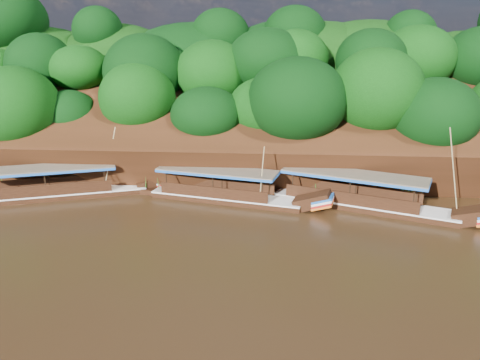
# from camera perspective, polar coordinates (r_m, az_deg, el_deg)

# --- Properties ---
(ground) EXTENTS (160.00, 160.00, 0.00)m
(ground) POSITION_cam_1_polar(r_m,az_deg,el_deg) (28.70, -1.55, -7.83)
(ground) COLOR black
(ground) RESTS_ON ground
(riverbank) EXTENTS (120.00, 30.06, 19.40)m
(riverbank) POSITION_cam_1_polar(r_m,az_deg,el_deg) (49.75, 1.05, 5.23)
(riverbank) COLOR black
(riverbank) RESTS_ON ground
(boat_0) EXTENTS (15.37, 7.74, 7.19)m
(boat_0) POSITION_cam_1_polar(r_m,az_deg,el_deg) (35.31, 16.10, -2.65)
(boat_0) COLOR black
(boat_0) RESTS_ON ground
(boat_1) EXTENTS (14.03, 5.19, 5.12)m
(boat_1) POSITION_cam_1_polar(r_m,az_deg,el_deg) (35.65, -0.56, -1.81)
(boat_1) COLOR black
(boat_1) RESTS_ON ground
(boat_2) EXTENTS (15.44, 7.21, 5.79)m
(boat_2) POSITION_cam_1_polar(r_m,az_deg,el_deg) (39.28, -19.98, -1.06)
(boat_2) COLOR black
(boat_2) RESTS_ON ground
(reeds) EXTENTS (49.00, 2.61, 1.84)m
(reeds) POSITION_cam_1_polar(r_m,az_deg,el_deg) (37.65, -4.78, -0.37)
(reeds) COLOR #316118
(reeds) RESTS_ON ground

